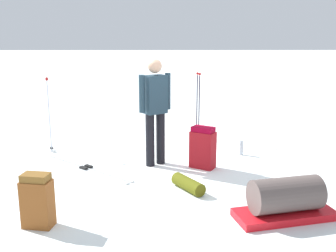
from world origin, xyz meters
TOP-DOWN VIEW (x-y plane):
  - ground_plane at (0.00, 0.00)m, footprint 80.00×80.00m
  - skier_standing at (0.25, 0.20)m, footprint 0.37×0.49m
  - ski_pair_near at (0.02, 1.29)m, footprint 1.37×1.60m
  - backpack_large_dark at (0.08, -0.55)m, footprint 0.38×0.43m
  - backpack_bright at (-1.86, 1.45)m, footprint 0.26×0.35m
  - ski_poles_planted_near at (1.00, 2.09)m, footprint 0.16×0.10m
  - ski_poles_planted_far at (1.82, -0.61)m, footprint 0.18×0.10m
  - gear_sled at (-1.69, -1.33)m, footprint 0.70×1.23m
  - sleeping_mat_rolled at (-0.86, -0.26)m, footprint 0.56×0.45m
  - thermos_bottle at (0.74, -1.29)m, footprint 0.07×0.07m

SIDE VIEW (x-z plane):
  - ground_plane at x=0.00m, z-range 0.00..0.00m
  - ski_pair_near at x=0.02m, z-range -0.01..0.04m
  - sleeping_mat_rolled at x=-0.86m, z-range 0.00..0.18m
  - thermos_bottle at x=0.74m, z-range 0.00..0.26m
  - gear_sled at x=-1.69m, z-range -0.02..0.47m
  - backpack_bright at x=-1.86m, z-range -0.01..0.61m
  - backpack_large_dark at x=0.08m, z-range -0.01..0.66m
  - ski_poles_planted_near at x=1.00m, z-range 0.07..1.40m
  - ski_poles_planted_far at x=1.82m, z-range 0.07..1.40m
  - skier_standing at x=0.25m, z-range 0.10..1.80m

